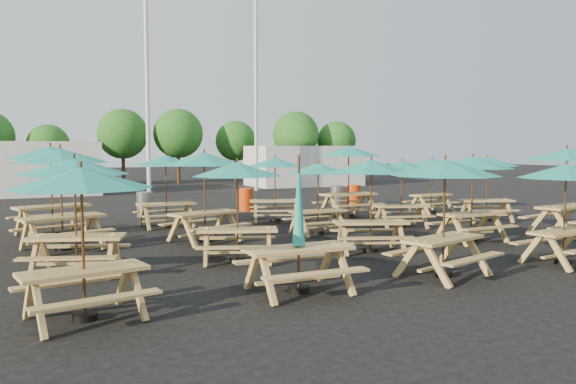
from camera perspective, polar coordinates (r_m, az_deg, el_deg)
name	(u,v)px	position (r m, az deg, el deg)	size (l,w,h in m)	color
ground	(309,234)	(16.18, 2.18, -4.27)	(120.00, 120.00, 0.00)	black
picnic_unit_0	(81,187)	(8.41, -20.25, 0.52)	(2.38, 2.38, 2.22)	tan
picnic_unit_1	(74,173)	(11.55, -20.88, 1.82)	(2.64, 2.64, 2.29)	tan
picnic_unit_2	(60,161)	(14.50, -22.12, 2.91)	(2.85, 2.85, 2.48)	tan
picnic_unit_3	(51,157)	(17.06, -22.97, 3.25)	(2.92, 2.92, 2.54)	tan
picnic_unit_4	(299,236)	(9.54, 1.09, -4.54)	(1.86, 1.62, 2.35)	tan
picnic_unit_5	(237,175)	(12.06, -5.19, 1.76)	(2.53, 2.53, 2.18)	tan
picnic_unit_6	(204,164)	(14.77, -8.50, 2.83)	(2.74, 2.74, 2.36)	tan
picnic_unit_7	(166,165)	(17.81, -12.31, 2.74)	(2.16, 2.16, 2.25)	tan
picnic_unit_8	(445,174)	(11.02, 15.65, 1.75)	(2.59, 2.59, 2.27)	tan
picnic_unit_9	(371,171)	(13.33, 8.45, 2.08)	(2.57, 2.57, 2.21)	tan
picnic_unit_10	(318,172)	(16.00, 3.08, 2.03)	(1.98, 1.98, 2.05)	tan
picnic_unit_11	(275,166)	(18.77, -1.33, 2.69)	(2.51, 2.51, 2.16)	tan
picnic_unit_12	(566,177)	(13.17, 26.40, 1.39)	(2.21, 2.21, 2.14)	tan
picnic_unit_13	(473,167)	(15.47, 18.26, 2.40)	(2.13, 2.13, 2.26)	tan
picnic_unit_14	(402,169)	(17.65, 11.51, 2.28)	(2.31, 2.31, 2.09)	tan
picnic_unit_15	(349,155)	(20.00, 6.19, 3.74)	(2.48, 2.48, 2.55)	tan
picnic_unit_17	(566,159)	(17.69, 26.44, 2.99)	(2.70, 2.70, 2.47)	tan
picnic_unit_18	(487,165)	(19.93, 19.60, 2.59)	(2.53, 2.53, 2.19)	tan
picnic_unit_19	(432,165)	(21.93, 14.39, 2.69)	(2.16, 2.16, 2.11)	tan
waste_bin_0	(145,204)	(20.75, -14.37, -1.23)	(0.56, 0.56, 0.89)	gray
waste_bin_1	(246,200)	(21.98, -4.28, -0.79)	(0.56, 0.56, 0.89)	#C4370B
waste_bin_2	(337,196)	(23.74, 5.02, -0.40)	(0.56, 0.56, 0.89)	gray
waste_bin_3	(354,195)	(24.03, 6.69, -0.35)	(0.56, 0.56, 0.89)	#C4370B
mast_0	(147,76)	(29.00, -14.14, 11.36)	(0.20, 0.20, 12.00)	silver
mast_1	(256,86)	(32.66, -3.28, 10.70)	(0.20, 0.20, 12.00)	silver
event_tent_0	(18,169)	(32.35, -25.77, 2.16)	(8.00, 4.00, 2.80)	silver
event_tent_1	(304,166)	(37.03, 1.61, 2.69)	(7.00, 4.00, 2.60)	silver
tree_2	(48,145)	(37.98, -23.17, 4.37)	(2.59, 2.59, 3.93)	#382314
tree_3	(123,134)	(39.41, -16.45, 5.68)	(3.36, 3.36, 5.09)	#382314
tree_4	(178,134)	(39.63, -11.10, 5.85)	(3.41, 3.41, 5.17)	#382314
tree_5	(236,141)	(41.22, -5.33, 5.18)	(2.94, 2.94, 4.45)	#382314
tree_6	(296,135)	(41.07, 0.80, 5.83)	(3.38, 3.38, 5.13)	#382314
tree_7	(336,141)	(42.63, 4.94, 5.18)	(2.95, 2.95, 4.48)	#382314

